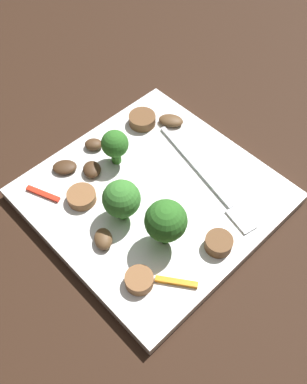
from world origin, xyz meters
TOP-DOWN VIEW (x-y plane):
  - ground_plane at (0.00, 0.00)m, footprint 1.40×1.40m
  - plate at (0.00, 0.00)m, footprint 0.25×0.25m
  - fork at (0.04, 0.06)m, footprint 0.18×0.05m
  - broccoli_floret_0 at (0.00, -0.05)m, footprint 0.04×0.04m
  - broccoli_floret_1 at (0.05, -0.04)m, footprint 0.04×0.04m
  - broccoli_floret_2 at (-0.07, 0.00)m, footprint 0.03×0.03m
  - sausage_slice_0 at (-0.05, -0.07)m, footprint 0.05×0.05m
  - sausage_slice_1 at (0.10, 0.00)m, footprint 0.04×0.04m
  - sausage_slice_2 at (-0.09, 0.07)m, footprint 0.04×0.04m
  - sausage_slice_3 at (0.07, -0.09)m, footprint 0.04×0.04m
  - mushroom_0 at (-0.10, -0.05)m, footprint 0.04×0.04m
  - mushroom_1 at (0.01, -0.08)m, footprint 0.03×0.03m
  - mushroom_2 at (-0.06, 0.09)m, footprint 0.04×0.04m
  - mushroom_3 at (-0.10, -0.01)m, footprint 0.03×0.03m
  - mushroom_4 at (-0.03, -0.02)m, footprint 0.03×0.02m
  - mushroom_5 at (-0.07, -0.03)m, footprint 0.03×0.03m
  - pepper_strip_0 at (-0.09, -0.09)m, footprint 0.04×0.02m
  - pepper_strip_1 at (0.10, -0.06)m, footprint 0.04×0.03m

SIDE VIEW (x-z plane):
  - ground_plane at x=0.00m, z-range 0.00..0.00m
  - plate at x=0.00m, z-range 0.00..0.01m
  - fork at x=0.04m, z-range 0.01..0.02m
  - pepper_strip_0 at x=-0.09m, z-range 0.01..0.02m
  - pepper_strip_1 at x=0.10m, z-range 0.01..0.02m
  - mushroom_4 at x=-0.03m, z-range 0.01..0.02m
  - mushroom_0 at x=-0.10m, z-range 0.01..0.02m
  - mushroom_2 at x=-0.06m, z-range 0.01..0.03m
  - mushroom_3 at x=-0.10m, z-range 0.01..0.03m
  - mushroom_5 at x=-0.07m, z-range 0.01..0.03m
  - sausage_slice_0 at x=-0.05m, z-range 0.01..0.03m
  - sausage_slice_3 at x=0.07m, z-range 0.01..0.03m
  - mushroom_1 at x=0.01m, z-range 0.01..0.03m
  - sausage_slice_2 at x=-0.09m, z-range 0.01..0.03m
  - sausage_slice_1 at x=0.10m, z-range 0.01..0.03m
  - broccoli_floret_2 at x=-0.07m, z-range 0.02..0.07m
  - broccoli_floret_0 at x=0.00m, z-range 0.02..0.07m
  - broccoli_floret_1 at x=0.05m, z-range 0.02..0.09m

